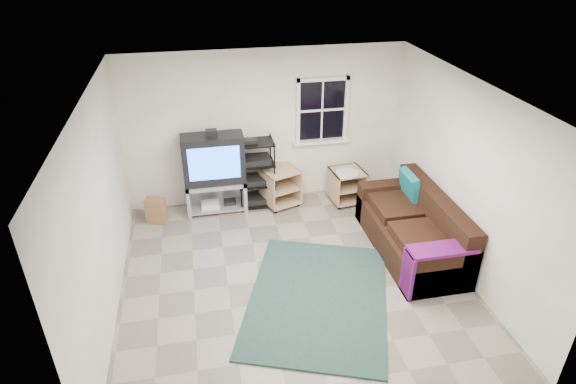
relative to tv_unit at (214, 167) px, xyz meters
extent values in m
plane|color=gray|center=(0.90, -2.03, -0.79)|extent=(4.60, 4.60, 0.00)
plane|color=white|center=(0.90, -2.03, 1.81)|extent=(4.60, 4.60, 0.00)
plane|color=white|center=(0.90, 0.27, 0.51)|extent=(4.60, 0.00, 4.60)
plane|color=white|center=(0.90, -4.33, 0.51)|extent=(4.60, 0.00, 4.60)
plane|color=white|center=(-1.40, -2.03, 0.51)|extent=(0.00, 4.60, 4.60)
plane|color=white|center=(3.20, -2.03, 0.51)|extent=(0.00, 4.60, 4.60)
cube|color=black|center=(1.85, 0.25, 0.76)|extent=(0.80, 0.01, 1.02)
cube|color=silver|center=(1.85, 0.23, 1.28)|extent=(0.88, 0.06, 0.06)
cube|color=silver|center=(1.85, 0.22, 0.21)|extent=(0.98, 0.14, 0.05)
cube|color=silver|center=(1.44, 0.23, 0.76)|extent=(0.06, 0.06, 1.10)
cube|color=silver|center=(2.26, 0.23, 0.76)|extent=(0.06, 0.06, 1.10)
cube|color=silver|center=(1.85, 0.24, 0.76)|extent=(0.78, 0.04, 0.04)
cube|color=#9E9FA6|center=(0.00, -0.01, -0.28)|extent=(0.98, 0.49, 0.06)
cube|color=#9E9FA6|center=(-0.46, -0.01, -0.52)|extent=(0.06, 0.49, 0.54)
cube|color=#9E9FA6|center=(0.46, -0.01, -0.52)|extent=(0.06, 0.49, 0.54)
cube|color=#9E9FA6|center=(0.00, -0.01, -0.72)|extent=(0.86, 0.45, 0.04)
cube|color=#9E9FA6|center=(0.00, 0.22, -0.52)|extent=(0.98, 0.04, 0.54)
cube|color=silver|center=(-0.12, -0.05, -0.66)|extent=(0.29, 0.24, 0.08)
cube|color=black|center=(0.22, -0.01, -0.67)|extent=(0.20, 0.18, 0.06)
cube|color=black|center=(0.00, -0.01, 0.15)|extent=(0.98, 0.41, 0.81)
cube|color=#1E60FF|center=(0.00, -0.22, 0.17)|extent=(0.81, 0.01, 0.55)
cube|color=black|center=(0.00, -0.01, 0.60)|extent=(0.18, 0.13, 0.10)
cylinder|color=black|center=(0.40, -0.17, -0.19)|extent=(0.02, 0.02, 1.21)
cylinder|color=black|center=(0.97, -0.17, -0.19)|extent=(0.02, 0.02, 1.21)
cylinder|color=black|center=(0.40, 0.23, -0.19)|extent=(0.02, 0.02, 1.21)
cylinder|color=black|center=(0.97, 0.23, -0.19)|extent=(0.02, 0.02, 1.21)
cube|color=black|center=(0.68, 0.03, -0.74)|extent=(0.60, 0.44, 0.02)
cube|color=black|center=(0.68, 0.03, -0.68)|extent=(0.47, 0.35, 0.10)
cube|color=black|center=(0.68, 0.03, -0.37)|extent=(0.60, 0.44, 0.02)
cube|color=black|center=(0.68, 0.03, -0.31)|extent=(0.47, 0.35, 0.10)
cube|color=black|center=(0.68, 0.03, 0.00)|extent=(0.60, 0.44, 0.02)
cube|color=black|center=(0.68, 0.03, 0.06)|extent=(0.47, 0.35, 0.10)
cube|color=black|center=(0.68, 0.03, 0.36)|extent=(0.60, 0.44, 0.02)
cube|color=tan|center=(1.08, -0.03, -0.15)|extent=(0.71, 0.71, 0.02)
cube|color=tan|center=(1.08, -0.03, -0.72)|extent=(0.71, 0.71, 0.02)
cube|color=tan|center=(0.83, -0.12, -0.44)|extent=(0.21, 0.53, 0.60)
cube|color=tan|center=(1.33, 0.06, -0.44)|extent=(0.21, 0.53, 0.60)
cube|color=tan|center=(0.99, 0.22, -0.44)|extent=(0.49, 0.19, 0.60)
cube|color=tan|center=(1.08, -0.03, -0.46)|extent=(0.65, 0.67, 0.02)
cylinder|color=black|center=(0.94, -0.31, -0.76)|extent=(0.06, 0.06, 0.06)
cylinder|color=black|center=(1.22, 0.25, -0.76)|extent=(0.06, 0.06, 0.06)
cube|color=tan|center=(2.22, -0.17, -0.21)|extent=(0.59, 0.59, 0.02)
cube|color=tan|center=(2.22, -0.17, -0.72)|extent=(0.59, 0.59, 0.02)
cube|color=tan|center=(1.97, -0.20, -0.47)|extent=(0.08, 0.53, 0.53)
cube|color=tan|center=(2.47, -0.14, -0.47)|extent=(0.08, 0.53, 0.53)
cube|color=tan|center=(2.19, 0.08, -0.47)|extent=(0.49, 0.08, 0.53)
cube|color=tan|center=(2.22, -0.17, -0.49)|extent=(0.54, 0.56, 0.02)
cylinder|color=black|center=(2.03, -0.40, -0.76)|extent=(0.06, 0.06, 0.06)
cylinder|color=black|center=(2.41, 0.06, -0.76)|extent=(0.06, 0.06, 0.06)
cylinder|color=silver|center=(2.18, -0.29, -0.19)|extent=(0.38, 0.38, 0.03)
cube|color=black|center=(2.69, -1.74, -0.57)|extent=(0.95, 2.11, 0.44)
cube|color=black|center=(3.04, -1.74, -0.12)|extent=(0.25, 2.11, 0.45)
cube|color=black|center=(2.69, -0.82, -0.47)|extent=(0.95, 0.25, 0.65)
cube|color=black|center=(2.69, -2.67, -0.47)|extent=(0.95, 0.25, 0.65)
cube|color=black|center=(2.61, -2.17, -0.28)|extent=(0.63, 0.76, 0.14)
cube|color=black|center=(2.61, -1.32, -0.28)|extent=(0.63, 0.76, 0.14)
cube|color=teal|center=(2.88, -1.17, -0.03)|extent=(0.21, 0.51, 0.44)
cube|color=#0C1189|center=(2.67, -2.67, -0.12)|extent=(0.87, 0.32, 0.04)
cube|color=#0C1189|center=(2.24, -2.67, -0.45)|extent=(0.04, 0.32, 0.61)
cube|color=black|center=(1.11, -2.52, -0.78)|extent=(2.44, 2.82, 0.03)
cube|color=#976E44|center=(-0.98, -0.21, -0.58)|extent=(0.35, 0.28, 0.43)
camera|label=1|loc=(-0.20, -7.11, 3.43)|focal=30.00mm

